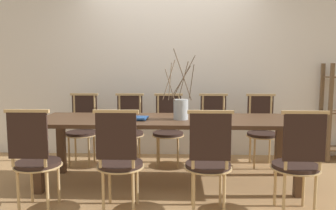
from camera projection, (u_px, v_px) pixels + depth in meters
The scene contains 14 objects.
ground_plane at pixel (168, 183), 3.70m from camera, with size 16.00×16.00×0.00m, color #A87F51.
wall_rear at pixel (171, 47), 4.79m from camera, with size 12.00×0.06×3.20m.
dining_table at pixel (168, 126), 3.63m from camera, with size 2.88×0.88×0.74m.
chair_near_leftend at pixel (35, 157), 2.94m from camera, with size 0.43×0.43×0.95m.
chair_near_left at pixel (119, 158), 2.91m from camera, with size 0.43×0.43×0.95m.
chair_near_center at pixel (209, 159), 2.88m from camera, with size 0.43×0.43×0.95m.
chair_near_right at pixel (298, 160), 2.86m from camera, with size 0.43×0.43×0.95m.
chair_far_leftend at pixel (82, 127), 4.43m from camera, with size 0.43×0.43×0.95m.
chair_far_left at pixel (129, 127), 4.41m from camera, with size 0.43×0.43×0.95m.
chair_far_center at pixel (168, 128), 4.39m from camera, with size 0.43×0.43×0.95m.
chair_far_right at pixel (214, 128), 4.37m from camera, with size 0.43×0.43×0.95m.
chair_far_rightend at pixel (262, 128), 4.35m from camera, with size 0.43×0.43×0.95m.
vase_centerpiece at pixel (181, 108), 3.54m from camera, with size 0.36×0.37×0.76m.
book_stack at pixel (136, 118), 3.53m from camera, with size 0.25×0.22×0.03m.
Camera 1 is at (0.13, -3.57, 1.30)m, focal length 35.00 mm.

